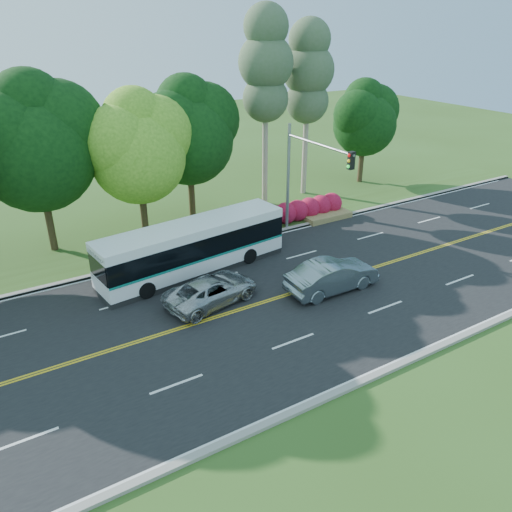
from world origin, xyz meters
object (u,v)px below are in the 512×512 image
transit_bus (193,248)px  sedan (332,276)px  traffic_signal (306,168)px  suv (212,290)px

transit_bus → sedan: 7.70m
traffic_signal → sedan: (-2.67, -6.16, -3.82)m
sedan → suv: 6.24m
transit_bus → suv: 3.68m
sedan → suv: bearing=71.0°
traffic_signal → suv: (-8.55, -4.08, -3.97)m
traffic_signal → transit_bus: bearing=-176.1°
traffic_signal → sedan: bearing=-113.4°
suv → transit_bus: bearing=-22.0°
sedan → traffic_signal: bearing=-22.9°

